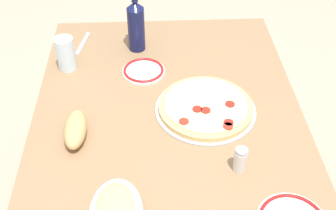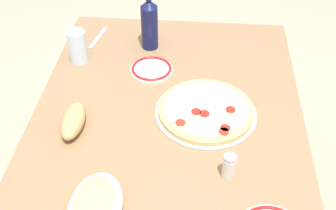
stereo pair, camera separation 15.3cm
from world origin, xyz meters
The scene contains 9 objects.
dining_table centered at (0.00, 0.00, 0.59)m, with size 1.26×0.95×0.70m.
pepperoni_pizza centered at (0.00, 0.13, 0.72)m, with size 0.36×0.36×0.03m.
baked_pasta_dish centered at (0.45, -0.16, 0.74)m, with size 0.24×0.15×0.08m.
wine_bottle centered at (-0.41, -0.11, 0.82)m, with size 0.07×0.07×0.29m.
water_glass centered at (-0.28, -0.39, 0.77)m, with size 0.07×0.07×0.14m, color silver.
side_plate_far centered at (-0.23, -0.08, 0.71)m, with size 0.17×0.17×0.02m.
bread_loaf centered at (0.11, -0.31, 0.74)m, with size 0.18×0.07×0.07m, color tan.
spice_shaker centered at (0.28, 0.21, 0.75)m, with size 0.04×0.04×0.09m.
fork_left centered at (-0.45, -0.34, 0.71)m, with size 0.17×0.02×0.01m, color #B7B7BC.
Camera 2 is at (1.15, 0.10, 1.74)m, focal length 46.96 mm.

